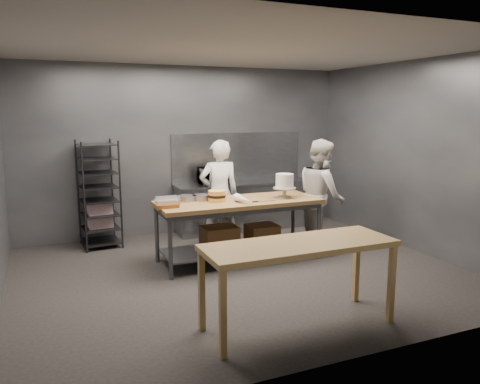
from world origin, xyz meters
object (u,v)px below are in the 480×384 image
Objects in this scene: speed_rack at (99,195)px; microwave at (215,176)px; chef_behind at (219,194)px; layer_cake at (217,196)px; frosted_cake_stand at (285,183)px; work_table at (238,223)px; near_counter at (299,251)px; chef_right at (321,195)px.

microwave is (2.04, 0.08, 0.19)m from speed_rack.
chef_behind is at bearing -24.51° from speed_rack.
speed_rack is 6.84× the size of layer_cake.
chef_behind reaches higher than speed_rack.
microwave is 2.12× the size of layer_cake.
frosted_cake_stand is at bearing -7.14° from layer_cake.
speed_rack reaches higher than work_table.
work_table is 2.24m from near_counter.
work_table is at bearing 97.08° from chef_behind.
frosted_cake_stand reaches higher than layer_cake.
chef_right is 0.78m from frosted_cake_stand.
chef_right is at bearing 8.59° from frosted_cake_stand.
work_table is 0.53m from layer_cake.
chef_behind is at bearing 67.17° from layer_cake.
near_counter is 3.94m from microwave.
chef_behind reaches higher than microwave.
microwave reaches higher than layer_cake.
work_table is 6.60× the size of frosted_cake_stand.
speed_rack is 4.81× the size of frosted_cake_stand.
work_table is 9.38× the size of layer_cake.
layer_cake is at bearing -108.85° from microwave.
chef_behind reaches higher than frosted_cake_stand.
near_counter is at bearing 91.97° from chef_behind.
layer_cake is at bearing 74.03° from chef_behind.
frosted_cake_stand is at bearing 113.04° from chef_right.
speed_rack is 3.60m from chef_right.
chef_behind is 1.17m from frosted_cake_stand.
microwave is at bearing -98.50° from chef_behind.
chef_right reaches higher than near_counter.
work_table is 4.43× the size of microwave.
chef_right is 6.96× the size of layer_cake.
chef_behind is 0.94m from microwave.
chef_right is 2.05m from microwave.
chef_behind is at bearing 129.34° from frosted_cake_stand.
speed_rack reaches higher than near_counter.
chef_right is (1.44, 0.02, 0.32)m from work_table.
frosted_cake_stand is at bearing 65.38° from near_counter.
speed_rack is at bearing 145.98° from frosted_cake_stand.
microwave is (0.25, 0.90, 0.17)m from chef_behind.
frosted_cake_stand reaches higher than work_table.
near_counter is at bearing -88.55° from layer_cake.
speed_rack is 2.05m from microwave.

